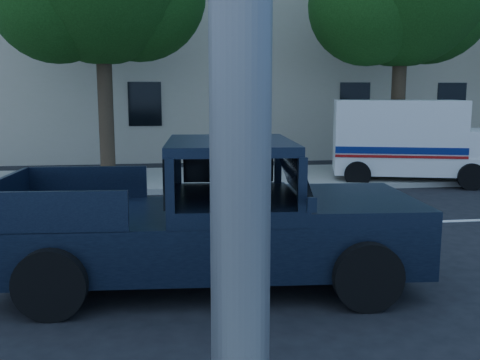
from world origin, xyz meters
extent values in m
plane|color=black|center=(0.00, 0.00, 0.00)|extent=(120.00, 120.00, 0.00)
cube|color=gray|center=(0.00, 9.20, 0.07)|extent=(60.00, 4.00, 0.15)
cylinder|color=#332619|center=(-4.00, 9.60, 2.20)|extent=(0.44, 0.44, 4.40)
cylinder|color=#332619|center=(5.00, 9.60, 2.20)|extent=(0.44, 0.44, 4.40)
sphere|color=#10340D|center=(3.80, 9.30, 5.20)|extent=(3.60, 3.60, 3.60)
cube|color=#B9AD98|center=(3.00, 16.50, 4.50)|extent=(26.00, 6.00, 9.00)
cube|color=black|center=(-1.73, 0.55, 0.67)|extent=(5.67, 2.51, 0.70)
cube|color=black|center=(0.24, 0.41, 1.11)|extent=(1.74, 2.23, 0.17)
cube|color=black|center=(-1.46, 0.53, 1.91)|extent=(1.79, 2.15, 0.13)
cube|color=black|center=(-0.60, 0.47, 1.54)|extent=(0.40, 1.84, 0.60)
cube|color=black|center=(-1.28, 0.04, 0.87)|extent=(0.62, 0.62, 0.40)
cube|color=black|center=(-0.71, -0.85, 1.36)|extent=(0.11, 0.06, 0.17)
cube|color=silver|center=(4.75, 8.06, 0.57)|extent=(4.75, 3.11, 0.52)
cube|color=silver|center=(4.35, 8.18, 1.62)|extent=(3.95, 2.88, 1.56)
cube|color=silver|center=(6.40, 7.59, 1.20)|extent=(1.43, 2.11, 0.73)
cube|color=navy|center=(4.08, 7.22, 1.04)|extent=(3.41, 0.99, 0.19)
cube|color=#9E0F0F|center=(4.08, 7.22, 0.88)|extent=(3.41, 0.99, 0.07)
cube|color=yellow|center=(-1.95, -3.74, 2.56)|extent=(0.20, 0.03, 0.50)
camera|label=1|loc=(-2.33, -6.54, 2.60)|focal=40.00mm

